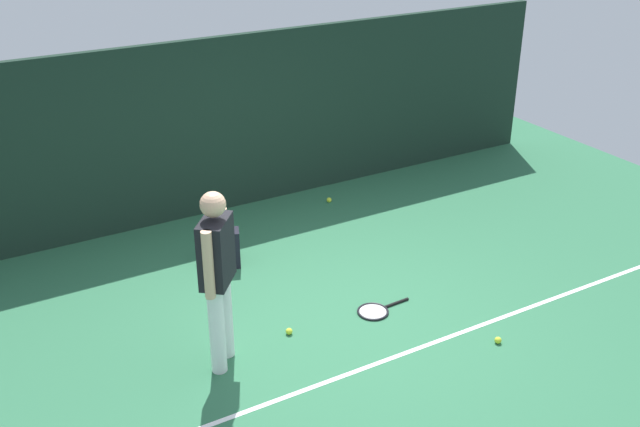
% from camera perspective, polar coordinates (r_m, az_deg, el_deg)
% --- Properties ---
extents(ground_plane, '(12.00, 12.00, 0.00)m').
position_cam_1_polar(ground_plane, '(7.54, 1.53, -8.02)').
color(ground_plane, '#2D6B47').
extents(back_fence, '(10.00, 0.10, 2.24)m').
position_cam_1_polar(back_fence, '(9.47, -7.91, 6.57)').
color(back_fence, '#192D23').
rests_on(back_fence, ground).
extents(court_line, '(9.00, 0.05, 0.00)m').
position_cam_1_polar(court_line, '(7.00, 4.98, -11.12)').
color(court_line, white).
rests_on(court_line, ground).
extents(tennis_player, '(0.42, 0.45, 1.70)m').
position_cam_1_polar(tennis_player, '(6.48, -7.84, -4.31)').
color(tennis_player, white).
rests_on(tennis_player, ground).
extents(tennis_racket, '(0.62, 0.34, 0.03)m').
position_cam_1_polar(tennis_racket, '(7.65, 4.24, -7.41)').
color(tennis_racket, black).
rests_on(tennis_racket, ground).
extents(backpack, '(0.35, 0.36, 0.44)m').
position_cam_1_polar(backpack, '(8.43, -7.16, -2.65)').
color(backpack, black).
rests_on(backpack, ground).
extents(tennis_ball_near_player, '(0.07, 0.07, 0.07)m').
position_cam_1_polar(tennis_ball_near_player, '(7.30, -2.38, -8.98)').
color(tennis_ball_near_player, '#CCE033').
rests_on(tennis_ball_near_player, ground).
extents(tennis_ball_by_fence, '(0.07, 0.07, 0.07)m').
position_cam_1_polar(tennis_ball_by_fence, '(9.95, 0.70, 1.04)').
color(tennis_ball_by_fence, '#CCE033').
rests_on(tennis_ball_by_fence, ground).
extents(tennis_ball_far_left, '(0.07, 0.07, 0.07)m').
position_cam_1_polar(tennis_ball_far_left, '(7.37, 13.43, -9.39)').
color(tennis_ball_far_left, '#CCE033').
rests_on(tennis_ball_far_left, ground).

